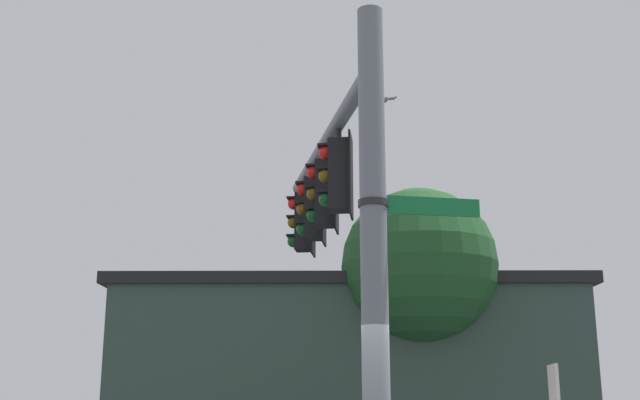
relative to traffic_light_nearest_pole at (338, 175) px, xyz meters
name	(u,v)px	position (x,y,z in m)	size (l,w,h in m)	color
signal_pole	(374,263)	(-1.83, -0.58, -1.60)	(0.32, 0.32, 6.45)	slate
mast_arm	(327,142)	(0.88, 0.25, 0.81)	(0.22, 0.22, 5.67)	slate
traffic_light_nearest_pole	(338,175)	(0.00, 0.00, 0.00)	(0.54, 0.49, 1.31)	black
traffic_light_mid_inner	(324,193)	(0.98, 0.30, 0.00)	(0.54, 0.49, 1.31)	black
traffic_light_mid_outer	(313,209)	(1.97, 0.60, 0.00)	(0.54, 0.49, 1.31)	black
traffic_light_arm_end	(303,222)	(2.95, 0.90, 0.00)	(0.54, 0.49, 1.31)	black
street_name_sign	(400,205)	(-1.73, -0.89, -0.90)	(0.58, 1.46, 0.22)	#147238
bird_flying	(386,100)	(3.55, -0.64, 2.54)	(0.27, 0.44, 0.11)	gray
storefront_building	(347,374)	(11.25, 0.74, -2.40)	(7.46, 13.00, 4.82)	#33473D
tree_by_storefront	(419,267)	(9.12, -1.28, 0.17)	(3.98, 3.98, 7.01)	#4C3823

